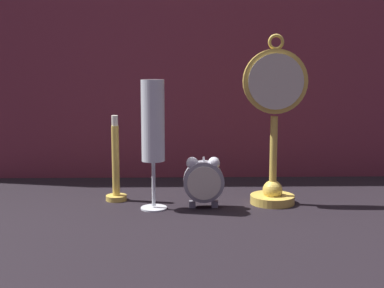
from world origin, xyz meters
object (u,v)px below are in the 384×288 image
pocket_watch_on_stand (274,125)px  alarm_clock_twin_bell (204,180)px  champagne_flute (153,129)px  brass_candlestick (116,171)px

pocket_watch_on_stand → alarm_clock_twin_bell: pocket_watch_on_stand is taller
alarm_clock_twin_bell → champagne_flute: (-0.09, -0.01, 0.10)m
champagne_flute → brass_candlestick: champagne_flute is taller
champagne_flute → alarm_clock_twin_bell: bearing=4.4°
champagne_flute → brass_candlestick: 0.14m
pocket_watch_on_stand → alarm_clock_twin_bell: bearing=-168.9°
pocket_watch_on_stand → champagne_flute: (-0.23, -0.03, -0.00)m
alarm_clock_twin_bell → champagne_flute: size_ratio=0.40×
pocket_watch_on_stand → alarm_clock_twin_bell: 0.17m
pocket_watch_on_stand → champagne_flute: 0.23m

